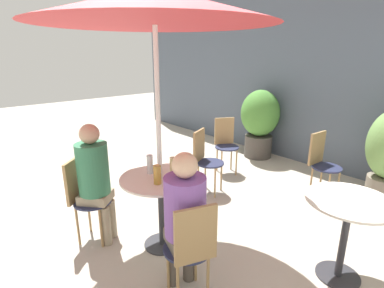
{
  "coord_description": "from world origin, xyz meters",
  "views": [
    {
      "loc": [
        2.15,
        -1.49,
        1.89
      ],
      "look_at": [
        -0.03,
        0.39,
        1.0
      ],
      "focal_mm": 28.0,
      "sensor_mm": 36.0,
      "label": 1
    }
  ],
  "objects_px": {
    "bistro_chair_2": "(321,159)",
    "potted_plant_0": "(260,120)",
    "bistro_chair_1": "(192,245)",
    "beer_glass_1": "(157,175)",
    "seated_person_0": "(95,174)",
    "beer_glass_2": "(173,166)",
    "cafe_table_far": "(347,219)",
    "seated_person_1": "(185,213)",
    "bistro_chair_4": "(204,156)",
    "bistro_chair_5": "(225,140)",
    "beer_glass_0": "(150,164)",
    "umbrella": "(154,7)",
    "bistro_chair_0": "(84,193)",
    "cafe_table_near": "(161,192)"
  },
  "relations": [
    {
      "from": "umbrella",
      "to": "beer_glass_2",
      "type": "bearing_deg",
      "value": 83.52
    },
    {
      "from": "umbrella",
      "to": "bistro_chair_0",
      "type": "bearing_deg",
      "value": -138.8
    },
    {
      "from": "cafe_table_far",
      "to": "potted_plant_0",
      "type": "height_order",
      "value": "potted_plant_0"
    },
    {
      "from": "bistro_chair_0",
      "to": "bistro_chair_5",
      "type": "relative_size",
      "value": 1.0
    },
    {
      "from": "seated_person_1",
      "to": "bistro_chair_5",
      "type": "bearing_deg",
      "value": -124.89
    },
    {
      "from": "bistro_chair_1",
      "to": "beer_glass_1",
      "type": "distance_m",
      "value": 0.74
    },
    {
      "from": "potted_plant_0",
      "to": "bistro_chair_5",
      "type": "bearing_deg",
      "value": -84.66
    },
    {
      "from": "bistro_chair_5",
      "to": "beer_glass_2",
      "type": "bearing_deg",
      "value": -122.69
    },
    {
      "from": "cafe_table_far",
      "to": "beer_glass_2",
      "type": "xyz_separation_m",
      "value": [
        -1.36,
        -0.76,
        0.26
      ]
    },
    {
      "from": "bistro_chair_2",
      "to": "seated_person_0",
      "type": "distance_m",
      "value": 2.86
    },
    {
      "from": "cafe_table_near",
      "to": "bistro_chair_0",
      "type": "distance_m",
      "value": 0.8
    },
    {
      "from": "bistro_chair_2",
      "to": "seated_person_0",
      "type": "xyz_separation_m",
      "value": [
        -0.98,
        -2.68,
        0.21
      ]
    },
    {
      "from": "seated_person_0",
      "to": "beer_glass_2",
      "type": "bearing_deg",
      "value": -82.77
    },
    {
      "from": "cafe_table_far",
      "to": "seated_person_0",
      "type": "xyz_separation_m",
      "value": [
        -1.87,
        -1.34,
        0.17
      ]
    },
    {
      "from": "cafe_table_near",
      "to": "beer_glass_0",
      "type": "relative_size",
      "value": 4.09
    },
    {
      "from": "bistro_chair_5",
      "to": "bistro_chair_4",
      "type": "bearing_deg",
      "value": -128.08
    },
    {
      "from": "cafe_table_far",
      "to": "potted_plant_0",
      "type": "distance_m",
      "value": 3.15
    },
    {
      "from": "beer_glass_1",
      "to": "potted_plant_0",
      "type": "relative_size",
      "value": 0.14
    },
    {
      "from": "bistro_chair_5",
      "to": "umbrella",
      "type": "height_order",
      "value": "umbrella"
    },
    {
      "from": "bistro_chair_4",
      "to": "seated_person_0",
      "type": "bearing_deg",
      "value": 160.69
    },
    {
      "from": "seated_person_0",
      "to": "beer_glass_1",
      "type": "bearing_deg",
      "value": -102.09
    },
    {
      "from": "bistro_chair_0",
      "to": "seated_person_0",
      "type": "relative_size",
      "value": 0.71
    },
    {
      "from": "bistro_chair_5",
      "to": "bistro_chair_1",
      "type": "bearing_deg",
      "value": -113.12
    },
    {
      "from": "cafe_table_far",
      "to": "beer_glass_2",
      "type": "distance_m",
      "value": 1.58
    },
    {
      "from": "seated_person_1",
      "to": "potted_plant_0",
      "type": "xyz_separation_m",
      "value": [
        -1.67,
        3.14,
        -0.02
      ]
    },
    {
      "from": "bistro_chair_5",
      "to": "beer_glass_0",
      "type": "bearing_deg",
      "value": -128.62
    },
    {
      "from": "bistro_chair_1",
      "to": "bistro_chair_0",
      "type": "bearing_deg",
      "value": -60.0
    },
    {
      "from": "bistro_chair_4",
      "to": "umbrella",
      "type": "relative_size",
      "value": 0.37
    },
    {
      "from": "seated_person_0",
      "to": "beer_glass_2",
      "type": "distance_m",
      "value": 0.78
    },
    {
      "from": "bistro_chair_5",
      "to": "seated_person_1",
      "type": "distance_m",
      "value": 2.66
    },
    {
      "from": "bistro_chair_5",
      "to": "beer_glass_1",
      "type": "xyz_separation_m",
      "value": [
        1.05,
        -2.03,
        0.31
      ]
    },
    {
      "from": "seated_person_1",
      "to": "potted_plant_0",
      "type": "distance_m",
      "value": 3.55
    },
    {
      "from": "bistro_chair_2",
      "to": "beer_glass_1",
      "type": "xyz_separation_m",
      "value": [
        -0.38,
        -2.34,
        0.31
      ]
    },
    {
      "from": "beer_glass_0",
      "to": "beer_glass_2",
      "type": "relative_size",
      "value": 1.11
    },
    {
      "from": "beer_glass_1",
      "to": "bistro_chair_5",
      "type": "bearing_deg",
      "value": 117.44
    },
    {
      "from": "beer_glass_0",
      "to": "bistro_chair_5",
      "type": "bearing_deg",
      "value": 112.49
    },
    {
      "from": "bistro_chair_4",
      "to": "beer_glass_1",
      "type": "xyz_separation_m",
      "value": [
        0.73,
        -1.26,
        0.31
      ]
    },
    {
      "from": "bistro_chair_2",
      "to": "bistro_chair_4",
      "type": "xyz_separation_m",
      "value": [
        -1.11,
        -1.08,
        0.0
      ]
    },
    {
      "from": "bistro_chair_0",
      "to": "seated_person_1",
      "type": "bearing_deg",
      "value": -116.8
    },
    {
      "from": "cafe_table_near",
      "to": "beer_glass_1",
      "type": "height_order",
      "value": "beer_glass_1"
    },
    {
      "from": "cafe_table_far",
      "to": "seated_person_1",
      "type": "distance_m",
      "value": 1.36
    },
    {
      "from": "seated_person_0",
      "to": "seated_person_1",
      "type": "relative_size",
      "value": 1.03
    },
    {
      "from": "bistro_chair_5",
      "to": "beer_glass_1",
      "type": "height_order",
      "value": "beer_glass_1"
    },
    {
      "from": "bistro_chair_2",
      "to": "potted_plant_0",
      "type": "relative_size",
      "value": 0.71
    },
    {
      "from": "bistro_chair_4",
      "to": "seated_person_1",
      "type": "relative_size",
      "value": 0.73
    },
    {
      "from": "beer_glass_1",
      "to": "bistro_chair_4",
      "type": "bearing_deg",
      "value": 119.98
    },
    {
      "from": "bistro_chair_1",
      "to": "potted_plant_0",
      "type": "bearing_deg",
      "value": -131.73
    },
    {
      "from": "cafe_table_far",
      "to": "bistro_chair_5",
      "type": "bearing_deg",
      "value": 156.27
    },
    {
      "from": "cafe_table_near",
      "to": "bistro_chair_1",
      "type": "xyz_separation_m",
      "value": [
        0.76,
        -0.26,
        -0.06
      ]
    },
    {
      "from": "beer_glass_1",
      "to": "potted_plant_0",
      "type": "height_order",
      "value": "potted_plant_0"
    }
  ]
}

